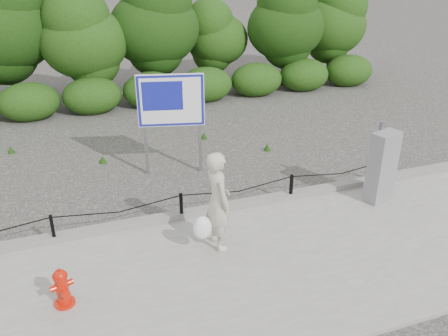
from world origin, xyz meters
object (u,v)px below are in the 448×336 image
(pedestrian, at_px, (217,202))
(advertising_sign, at_px, (171,105))
(utility_cabinet, at_px, (382,167))
(fire_hydrant, at_px, (62,288))

(pedestrian, height_order, advertising_sign, advertising_sign)
(utility_cabinet, height_order, advertising_sign, advertising_sign)
(utility_cabinet, distance_m, advertising_sign, 4.97)
(fire_hydrant, relative_size, utility_cabinet, 0.39)
(fire_hydrant, bearing_deg, advertising_sign, 38.67)
(fire_hydrant, xyz_separation_m, utility_cabinet, (6.71, 1.18, 0.47))
(pedestrian, relative_size, advertising_sign, 0.76)
(utility_cabinet, bearing_deg, advertising_sign, 125.77)
(advertising_sign, bearing_deg, utility_cabinet, -23.89)
(utility_cabinet, bearing_deg, fire_hydrant, 173.14)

